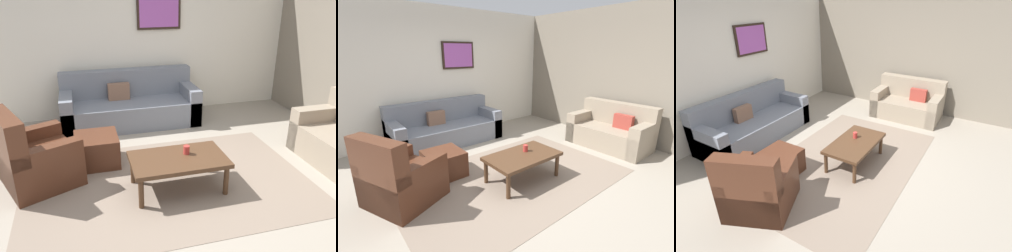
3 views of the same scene
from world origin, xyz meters
The scene contains 11 objects.
ground_plane centered at (0.00, 0.00, 0.00)m, with size 8.00×8.00×0.00m, color gray.
rear_partition centered at (0.00, 2.60, 1.40)m, with size 6.00×0.12×2.80m, color silver.
stone_feature_panel centered at (3.00, 0.00, 1.40)m, with size 0.12×5.20×2.80m, color slate.
area_rug centered at (0.00, 0.00, 0.00)m, with size 3.43×2.20×0.01m, color #7E6C5D.
couch_main centered at (-0.12, 2.10, 0.30)m, with size 2.26×0.91×0.88m.
couch_loveseat centered at (2.47, -0.26, 0.30)m, with size 0.84×1.51×0.88m.
armchair_leather centered at (-1.54, 0.40, 0.31)m, with size 1.05×1.05×0.95m.
ottoman centered at (-0.78, 0.73, 0.20)m, with size 0.56×0.56×0.40m, color #4C2819.
coffee_table centered at (0.09, -0.14, 0.36)m, with size 1.10×0.64×0.41m.
cup centered at (0.20, -0.07, 0.46)m, with size 0.07×0.07×0.10m, color #B2332D.
framed_artwork centered at (0.52, 2.51, 1.80)m, with size 0.77×0.04×0.59m.
Camera 2 is at (-2.16, -2.53, 1.88)m, focal length 25.58 mm.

